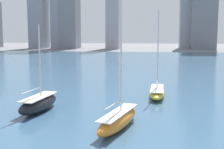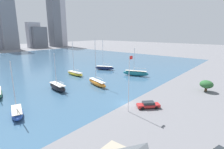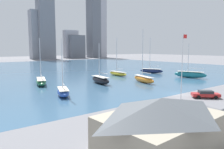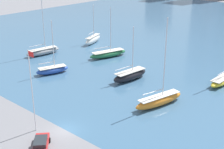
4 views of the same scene
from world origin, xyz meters
TOP-DOWN VIEW (x-y plane):
  - harbor_water at (0.00, 70.00)m, footprint 180.00×140.00m
  - distant_city_skyline at (13.38, 169.01)m, footprint 205.11×20.47m
  - sailboat_black at (-4.94, 21.70)m, footprint 3.65×9.04m
  - sailboat_yellow at (10.23, 32.51)m, footprint 2.72×9.45m
  - sailboat_orange at (5.93, 15.83)m, footprint 4.47×10.25m

SIDE VIEW (x-z plane):
  - harbor_water at x=0.00m, z-range 0.00..0.00m
  - sailboat_yellow at x=10.23m, z-range -5.85..7.50m
  - sailboat_orange at x=5.93m, z-range -6.51..8.57m
  - sailboat_black at x=-4.94m, z-range -4.48..6.59m
  - distant_city_skyline at x=13.38m, z-range -8.21..64.50m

